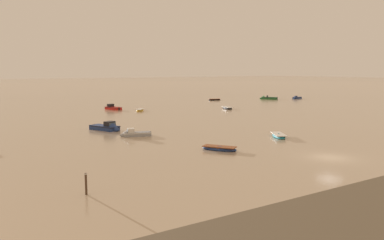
{
  "coord_description": "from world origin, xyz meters",
  "views": [
    {
      "loc": [
        -36.12,
        -27.52,
        9.72
      ],
      "look_at": [
        2.57,
        32.01,
        0.56
      ],
      "focal_mm": 36.94,
      "sensor_mm": 36.0,
      "label": 1
    }
  ],
  "objects_px": {
    "rowboat_moored_4": "(215,100)",
    "rowboat_moored_6": "(219,149)",
    "motorboat_moored_4": "(267,98)",
    "rowboat_moored_3": "(227,108)",
    "motorboat_moored_3": "(296,98)",
    "rowboat_moored_1": "(140,110)",
    "motorboat_moored_2": "(132,134)",
    "motorboat_moored_0": "(109,128)",
    "rowboat_moored_0": "(279,136)",
    "mooring_post_right": "(86,184)",
    "motorboat_moored_6": "(111,108)"
  },
  "relations": [
    {
      "from": "rowboat_moored_4",
      "to": "rowboat_moored_6",
      "type": "distance_m",
      "value": 77.72
    },
    {
      "from": "motorboat_moored_4",
      "to": "rowboat_moored_3",
      "type": "distance_m",
      "value": 35.09
    },
    {
      "from": "motorboat_moored_3",
      "to": "rowboat_moored_3",
      "type": "xyz_separation_m",
      "value": [
        -39.62,
        -13.71,
        -0.02
      ]
    },
    {
      "from": "rowboat_moored_1",
      "to": "motorboat_moored_2",
      "type": "bearing_deg",
      "value": 11.67
    },
    {
      "from": "rowboat_moored_4",
      "to": "rowboat_moored_1",
      "type": "bearing_deg",
      "value": 43.55
    },
    {
      "from": "motorboat_moored_0",
      "to": "motorboat_moored_4",
      "type": "height_order",
      "value": "motorboat_moored_0"
    },
    {
      "from": "rowboat_moored_0",
      "to": "rowboat_moored_3",
      "type": "distance_m",
      "value": 41.17
    },
    {
      "from": "motorboat_moored_3",
      "to": "rowboat_moored_4",
      "type": "bearing_deg",
      "value": -39.85
    },
    {
      "from": "rowboat_moored_1",
      "to": "rowboat_moored_6",
      "type": "height_order",
      "value": "rowboat_moored_6"
    },
    {
      "from": "mooring_post_right",
      "to": "motorboat_moored_6",
      "type": "bearing_deg",
      "value": 66.83
    },
    {
      "from": "motorboat_moored_3",
      "to": "motorboat_moored_0",
      "type": "bearing_deg",
      "value": 3.2
    },
    {
      "from": "rowboat_moored_0",
      "to": "rowboat_moored_1",
      "type": "xyz_separation_m",
      "value": [
        -1.02,
        43.82,
        -0.02
      ]
    },
    {
      "from": "mooring_post_right",
      "to": "rowboat_moored_3",
      "type": "bearing_deg",
      "value": 42.8
    },
    {
      "from": "rowboat_moored_1",
      "to": "motorboat_moored_6",
      "type": "height_order",
      "value": "motorboat_moored_6"
    },
    {
      "from": "motorboat_moored_2",
      "to": "rowboat_moored_1",
      "type": "height_order",
      "value": "motorboat_moored_2"
    },
    {
      "from": "rowboat_moored_6",
      "to": "motorboat_moored_2",
      "type": "bearing_deg",
      "value": -16.3
    },
    {
      "from": "motorboat_moored_0",
      "to": "mooring_post_right",
      "type": "distance_m",
      "value": 32.97
    },
    {
      "from": "motorboat_moored_3",
      "to": "rowboat_moored_4",
      "type": "distance_m",
      "value": 27.91
    },
    {
      "from": "motorboat_moored_6",
      "to": "motorboat_moored_2",
      "type": "bearing_deg",
      "value": 147.12
    },
    {
      "from": "rowboat_moored_0",
      "to": "rowboat_moored_1",
      "type": "height_order",
      "value": "rowboat_moored_0"
    },
    {
      "from": "rowboat_moored_1",
      "to": "mooring_post_right",
      "type": "bearing_deg",
      "value": 9.62
    },
    {
      "from": "motorboat_moored_4",
      "to": "motorboat_moored_2",
      "type": "bearing_deg",
      "value": 81.16
    },
    {
      "from": "motorboat_moored_4",
      "to": "rowboat_moored_4",
      "type": "height_order",
      "value": "motorboat_moored_4"
    },
    {
      "from": "rowboat_moored_1",
      "to": "mooring_post_right",
      "type": "height_order",
      "value": "mooring_post_right"
    },
    {
      "from": "motorboat_moored_3",
      "to": "mooring_post_right",
      "type": "xyz_separation_m",
      "value": [
        -90.48,
        -60.81,
        0.6
      ]
    },
    {
      "from": "motorboat_moored_3",
      "to": "motorboat_moored_4",
      "type": "height_order",
      "value": "motorboat_moored_4"
    },
    {
      "from": "motorboat_moored_3",
      "to": "rowboat_moored_0",
      "type": "bearing_deg",
      "value": 21.91
    },
    {
      "from": "rowboat_moored_3",
      "to": "mooring_post_right",
      "type": "relative_size",
      "value": 2.45
    },
    {
      "from": "motorboat_moored_0",
      "to": "motorboat_moored_3",
      "type": "xyz_separation_m",
      "value": [
        77.01,
        30.72,
        -0.12
      ]
    },
    {
      "from": "motorboat_moored_0",
      "to": "rowboat_moored_6",
      "type": "relative_size",
      "value": 1.38
    },
    {
      "from": "motorboat_moored_4",
      "to": "rowboat_moored_0",
      "type": "bearing_deg",
      "value": 96.65
    },
    {
      "from": "motorboat_moored_4",
      "to": "motorboat_moored_6",
      "type": "height_order",
      "value": "motorboat_moored_6"
    },
    {
      "from": "rowboat_moored_4",
      "to": "rowboat_moored_6",
      "type": "height_order",
      "value": "rowboat_moored_6"
    },
    {
      "from": "rowboat_moored_0",
      "to": "rowboat_moored_6",
      "type": "relative_size",
      "value": 1.03
    },
    {
      "from": "rowboat_moored_1",
      "to": "rowboat_moored_4",
      "type": "distance_m",
      "value": 37.62
    },
    {
      "from": "motorboat_moored_3",
      "to": "rowboat_moored_1",
      "type": "relative_size",
      "value": 1.22
    },
    {
      "from": "rowboat_moored_3",
      "to": "rowboat_moored_1",
      "type": "bearing_deg",
      "value": -96.2
    },
    {
      "from": "motorboat_moored_0",
      "to": "rowboat_moored_1",
      "type": "bearing_deg",
      "value": 121.11
    },
    {
      "from": "motorboat_moored_2",
      "to": "mooring_post_right",
      "type": "bearing_deg",
      "value": 76.71
    },
    {
      "from": "rowboat_moored_4",
      "to": "motorboat_moored_6",
      "type": "height_order",
      "value": "motorboat_moored_6"
    },
    {
      "from": "motorboat_moored_2",
      "to": "rowboat_moored_0",
      "type": "bearing_deg",
      "value": 163.51
    },
    {
      "from": "motorboat_moored_2",
      "to": "motorboat_moored_4",
      "type": "relative_size",
      "value": 0.86
    },
    {
      "from": "motorboat_moored_4",
      "to": "rowboat_moored_6",
      "type": "xyz_separation_m",
      "value": [
        -62.16,
        -56.89,
        -0.09
      ]
    },
    {
      "from": "motorboat_moored_3",
      "to": "rowboat_moored_1",
      "type": "bearing_deg",
      "value": -12.51
    },
    {
      "from": "rowboat_moored_6",
      "to": "rowboat_moored_3",
      "type": "bearing_deg",
      "value": -72.61
    },
    {
      "from": "motorboat_moored_3",
      "to": "motorboat_moored_6",
      "type": "distance_m",
      "value": 64.19
    },
    {
      "from": "motorboat_moored_0",
      "to": "motorboat_moored_2",
      "type": "bearing_deg",
      "value": -16.69
    },
    {
      "from": "motorboat_moored_2",
      "to": "mooring_post_right",
      "type": "xyz_separation_m",
      "value": [
        -14.35,
        -22.92,
        0.55
      ]
    },
    {
      "from": "motorboat_moored_4",
      "to": "motorboat_moored_3",
      "type": "bearing_deg",
      "value": -154.3
    },
    {
      "from": "motorboat_moored_6",
      "to": "mooring_post_right",
      "type": "relative_size",
      "value": 2.87
    }
  ]
}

